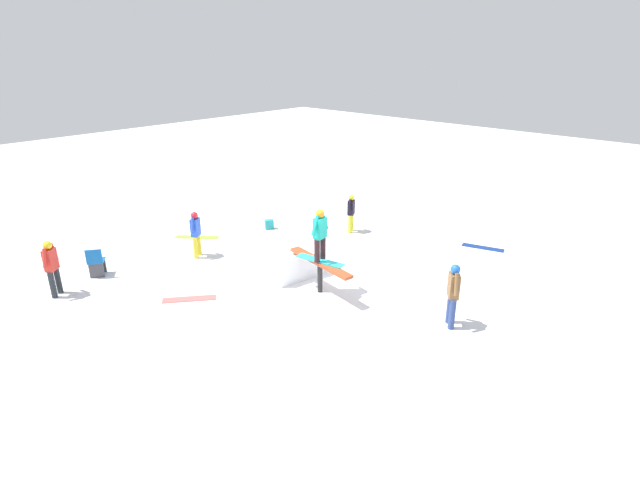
# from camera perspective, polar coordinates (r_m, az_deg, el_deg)

# --- Properties ---
(ground_plane) EXTENTS (60.00, 60.00, 0.00)m
(ground_plane) POSITION_cam_1_polar(r_m,az_deg,el_deg) (13.64, 0.00, -5.91)
(ground_plane) COLOR white
(rail_feature) EXTENTS (2.43, 0.70, 0.91)m
(rail_feature) POSITION_cam_1_polar(r_m,az_deg,el_deg) (13.30, 0.00, -2.99)
(rail_feature) COLOR black
(rail_feature) RESTS_ON ground
(snow_kicker_ramp) EXTENTS (2.04, 1.80, 0.75)m
(snow_kicker_ramp) POSITION_cam_1_polar(r_m,az_deg,el_deg) (14.73, -3.99, -2.18)
(snow_kicker_ramp) COLOR white
(snow_kicker_ramp) RESTS_ON ground
(main_rider_on_rail) EXTENTS (1.41, 0.75, 1.44)m
(main_rider_on_rail) POSITION_cam_1_polar(r_m,az_deg,el_deg) (12.97, 0.00, 0.52)
(main_rider_on_rail) COLOR #25BCC3
(main_rider_on_rail) RESTS_ON rail_feature
(bystander_brown) EXTENTS (0.49, 0.55, 1.59)m
(bystander_brown) POSITION_cam_1_polar(r_m,az_deg,el_deg) (12.08, 14.96, -5.76)
(bystander_brown) COLOR navy
(bystander_brown) RESTS_ON ground
(bystander_black) EXTENTS (0.32, 0.58, 1.37)m
(bystander_black) POSITION_cam_1_polar(r_m,az_deg,el_deg) (17.67, 3.58, 3.30)
(bystander_black) COLOR gold
(bystander_black) RESTS_ON ground
(bystander_red) EXTENTS (0.48, 0.56, 1.56)m
(bystander_red) POSITION_cam_1_polar(r_m,az_deg,el_deg) (14.85, -28.33, -2.56)
(bystander_red) COLOR #22272B
(bystander_red) RESTS_ON ground
(bystander_blue) EXTENTS (0.42, 0.58, 1.48)m
(bystander_blue) POSITION_cam_1_polar(r_m,az_deg,el_deg) (15.98, -14.01, 0.91)
(bystander_blue) COLOR gold
(bystander_blue) RESTS_ON ground
(loose_snowboard_lime) EXTENTS (1.33, 1.15, 0.02)m
(loose_snowboard_lime) POSITION_cam_1_polar(r_m,az_deg,el_deg) (17.87, -13.90, 0.32)
(loose_snowboard_lime) COLOR #90D936
(loose_snowboard_lime) RESTS_ON ground
(loose_snowboard_coral) EXTENTS (1.09, 1.26, 0.02)m
(loose_snowboard_coral) POSITION_cam_1_polar(r_m,az_deg,el_deg) (13.68, -14.71, -6.54)
(loose_snowboard_coral) COLOR #EB615C
(loose_snowboard_coral) RESTS_ON ground
(loose_snowboard_navy) EXTENTS (1.36, 0.64, 0.02)m
(loose_snowboard_navy) POSITION_cam_1_polar(r_m,az_deg,el_deg) (17.31, 18.11, -0.83)
(loose_snowboard_navy) COLOR navy
(loose_snowboard_navy) RESTS_ON ground
(folding_chair) EXTENTS (0.61, 0.61, 0.88)m
(folding_chair) POSITION_cam_1_polar(r_m,az_deg,el_deg) (15.73, -24.20, -2.39)
(folding_chair) COLOR #3F3F44
(folding_chair) RESTS_ON ground
(backpack_on_snow) EXTENTS (0.34, 0.37, 0.34)m
(backpack_on_snow) POSITION_cam_1_polar(r_m,az_deg,el_deg) (18.21, -5.82, 1.79)
(backpack_on_snow) COLOR teal
(backpack_on_snow) RESTS_ON ground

